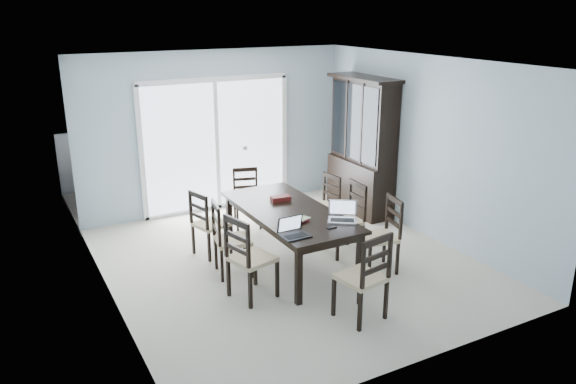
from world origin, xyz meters
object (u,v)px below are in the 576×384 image
at_px(chair_end_near, 368,269).
at_px(laptop_silver, 342,217).
at_px(hot_tub, 181,168).
at_px(chair_left_mid, 225,231).
at_px(game_box, 281,198).
at_px(dining_table, 289,215).
at_px(chair_right_near, 386,226).
at_px(chair_right_far, 326,198).
at_px(chair_left_near, 245,250).
at_px(chair_end_far, 246,191).
at_px(chair_right_mid, 350,210).
at_px(chair_left_far, 205,217).
at_px(cell_phone, 332,228).
at_px(laptop_dark, 296,233).

bearing_deg(chair_end_near, laptop_silver, 61.33).
xyz_separation_m(chair_end_near, hot_tub, (-0.38, 5.07, -0.12)).
height_order(chair_left_mid, chair_end_near, chair_end_near).
bearing_deg(game_box, dining_table, -100.66).
height_order(chair_right_near, chair_right_far, chair_right_near).
xyz_separation_m(chair_left_near, chair_right_near, (1.88, -0.12, -0.03)).
xyz_separation_m(chair_end_near, laptop_silver, (0.34, 1.00, 0.19)).
height_order(chair_end_near, chair_end_far, chair_end_near).
distance_m(chair_right_mid, hot_tub, 3.69).
bearing_deg(laptop_silver, chair_left_mid, -177.24).
distance_m(chair_left_far, chair_right_far, 1.87).
xyz_separation_m(chair_end_near, cell_phone, (0.10, 0.87, 0.14)).
relative_size(chair_right_mid, chair_right_far, 1.12).
bearing_deg(chair_end_near, chair_left_mid, 107.01).
relative_size(laptop_silver, game_box, 1.63).
distance_m(chair_right_mid, chair_end_near, 1.82).
bearing_deg(laptop_dark, cell_phone, 2.57).
relative_size(chair_right_near, laptop_dark, 3.49).
xyz_separation_m(chair_right_near, laptop_dark, (-1.35, -0.08, 0.21)).
bearing_deg(chair_right_mid, chair_end_far, 29.78).
height_order(laptop_silver, cell_phone, laptop_silver).
bearing_deg(chair_right_far, laptop_silver, 147.24).
relative_size(laptop_silver, hot_tub, 0.20).
height_order(laptop_silver, hot_tub, hot_tub).
height_order(chair_right_far, laptop_dark, chair_right_far).
distance_m(chair_left_far, hot_tub, 2.72).
xyz_separation_m(chair_left_near, cell_phone, (1.04, -0.18, 0.13)).
distance_m(chair_left_far, game_box, 1.03).
xyz_separation_m(dining_table, chair_right_near, (0.99, -0.74, -0.08)).
relative_size(chair_end_far, laptop_silver, 2.42).
xyz_separation_m(chair_end_near, laptop_dark, (-0.40, 0.84, 0.19)).
distance_m(chair_left_mid, chair_right_far, 1.94).
height_order(chair_end_far, hot_tub, chair_end_far).
relative_size(chair_left_near, chair_left_mid, 1.06).
distance_m(chair_right_far, chair_end_far, 1.26).
bearing_deg(chair_right_mid, chair_left_near, 110.24).
xyz_separation_m(chair_end_far, laptop_dark, (-0.46, -2.38, 0.26)).
distance_m(chair_right_near, chair_right_mid, 0.68).
height_order(dining_table, chair_right_near, chair_right_near).
relative_size(chair_left_near, chair_end_near, 1.01).
xyz_separation_m(chair_right_near, hot_tub, (-1.33, 4.15, -0.09)).
bearing_deg(chair_end_near, chair_right_far, 57.71).
distance_m(chair_end_far, game_box, 1.22).
bearing_deg(chair_right_far, chair_left_mid, 99.88).
relative_size(chair_end_near, laptop_dark, 3.65).
height_order(chair_left_far, game_box, chair_left_far).
bearing_deg(dining_table, chair_end_near, -88.55).
height_order(chair_left_mid, game_box, chair_left_mid).
xyz_separation_m(chair_left_near, hot_tub, (0.55, 4.02, -0.12)).
bearing_deg(cell_phone, chair_left_mid, 136.90).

